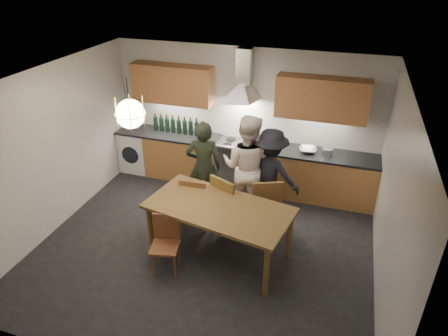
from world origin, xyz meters
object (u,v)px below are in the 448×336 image
(dining_table, at_px, (219,212))
(chair_front, at_px, (166,239))
(mixing_bowl, at_px, (308,150))
(wine_bottles, at_px, (176,124))
(person_mid, at_px, (247,166))
(person_right, at_px, (270,174))
(chair_back_left, at_px, (195,200))
(stock_pot, at_px, (327,152))
(person_left, at_px, (204,167))

(dining_table, bearing_deg, chair_front, -133.19)
(mixing_bowl, relative_size, wine_bottles, 0.32)
(person_mid, distance_m, person_right, 0.40)
(chair_back_left, distance_m, stock_pot, 2.47)
(stock_pot, bearing_deg, person_right, -138.17)
(person_left, xyz_separation_m, mixing_bowl, (1.62, 0.94, 0.12))
(chair_back_left, xyz_separation_m, person_left, (-0.08, 0.62, 0.28))
(mixing_bowl, distance_m, wine_bottles, 2.58)
(person_mid, bearing_deg, person_left, 10.06)
(chair_front, bearing_deg, person_left, 77.98)
(dining_table, height_order, wine_bottles, wine_bottles)
(chair_front, xyz_separation_m, person_mid, (0.73, 1.68, 0.42))
(person_left, bearing_deg, stock_pot, -170.16)
(person_right, distance_m, stock_pot, 1.16)
(chair_front, bearing_deg, dining_table, 23.72)
(dining_table, relative_size, stock_pot, 12.32)
(chair_back_left, distance_m, person_left, 0.69)
(dining_table, relative_size, person_right, 1.39)
(mixing_bowl, xyz_separation_m, stock_pot, (0.34, -0.03, 0.02))
(stock_pot, bearing_deg, mixing_bowl, 174.84)
(person_left, height_order, wine_bottles, person_left)
(mixing_bowl, height_order, wine_bottles, wine_bottles)
(dining_table, height_order, mixing_bowl, mixing_bowl)
(chair_back_left, height_order, wine_bottles, wine_bottles)
(chair_back_left, bearing_deg, wine_bottles, -60.19)
(chair_front, bearing_deg, stock_pot, 39.72)
(chair_back_left, height_order, person_mid, person_mid)
(dining_table, relative_size, chair_back_left, 2.32)
(dining_table, xyz_separation_m, person_left, (-0.65, 1.13, 0.06))
(dining_table, xyz_separation_m, chair_front, (-0.64, -0.46, -0.28))
(chair_front, bearing_deg, wine_bottles, 97.81)
(chair_front, relative_size, person_mid, 0.47)
(chair_back_left, height_order, chair_front, chair_back_left)
(person_mid, bearing_deg, dining_table, 89.41)
(person_left, relative_size, stock_pot, 9.20)
(stock_pot, height_order, wine_bottles, wine_bottles)
(person_mid, relative_size, person_right, 1.14)
(chair_back_left, distance_m, chair_front, 0.97)
(chair_front, distance_m, stock_pot, 3.21)
(person_left, height_order, stock_pot, person_left)
(chair_back_left, distance_m, person_right, 1.31)
(dining_table, bearing_deg, stock_pot, 67.93)
(stock_pot, bearing_deg, chair_front, -127.92)
(person_mid, xyz_separation_m, wine_bottles, (-1.69, 0.95, 0.17))
(dining_table, bearing_deg, wine_bottles, 137.28)
(person_left, distance_m, person_right, 1.12)
(dining_table, distance_m, chair_back_left, 0.79)
(dining_table, relative_size, chair_front, 2.60)
(person_mid, xyz_separation_m, person_right, (0.37, 0.07, -0.11))
(dining_table, distance_m, person_right, 1.36)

